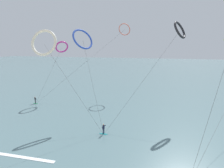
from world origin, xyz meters
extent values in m
cube|color=slate|center=(0.00, 108.43, 0.04)|extent=(400.00, 200.00, 0.08)
ellipsoid|color=teal|center=(-0.10, 18.99, 0.11)|extent=(1.40, 0.40, 0.06)
cylinder|color=#191E38|center=(-0.13, 18.85, 0.54)|extent=(0.12, 0.12, 0.80)
cylinder|color=#191E38|center=(-0.07, 19.13, 0.54)|extent=(0.12, 0.12, 0.80)
cube|color=#191E38|center=(-0.10, 18.99, 1.25)|extent=(0.26, 0.35, 0.62)
sphere|color=tan|center=(-0.10, 18.99, 1.67)|extent=(0.22, 0.22, 0.22)
cylinder|color=#191E38|center=(-0.14, 18.90, 1.30)|extent=(0.51, 0.19, 0.39)
cylinder|color=#191E38|center=(-0.06, 19.33, 1.30)|extent=(0.51, 0.19, 0.39)
ellipsoid|color=#199351|center=(-20.44, 28.89, 0.11)|extent=(1.40, 0.40, 0.06)
cylinder|color=black|center=(-20.55, 28.97, 0.54)|extent=(0.12, 0.12, 0.80)
cylinder|color=black|center=(-20.33, 28.81, 0.54)|extent=(0.12, 0.12, 0.80)
cube|color=black|center=(-20.44, 28.89, 1.25)|extent=(0.38, 0.35, 0.62)
sphere|color=tan|center=(-20.44, 28.89, 1.67)|extent=(0.22, 0.22, 0.22)
cylinder|color=black|center=(-20.62, 29.14, 1.30)|extent=(0.37, 0.46, 0.39)
cylinder|color=black|center=(-20.26, 28.88, 1.30)|extent=(0.37, 0.46, 0.39)
cylinder|color=#3F3F3F|center=(13.03, 13.72, 7.72)|extent=(4.17, 5.39, 15.44)
torus|color=#EA7260|center=(-2.61, 45.38, 18.03)|extent=(3.61, 2.11, 3.22)
cylinder|color=#3F3F3F|center=(-11.53, 37.13, 8.95)|extent=(17.85, 16.52, 17.92)
torus|color=black|center=(10.91, 32.60, 16.45)|extent=(3.47, 4.24, 3.47)
cylinder|color=#3F3F3F|center=(5.40, 25.80, 8.13)|extent=(11.03, 13.64, 16.27)
torus|color=#2647B7|center=(-6.49, 26.33, 14.70)|extent=(4.10, 4.88, 3.89)
cylinder|color=#3F3F3F|center=(-3.29, 22.66, 7.27)|extent=(6.42, 7.37, 14.54)
torus|color=#CC288E|center=(-16.84, 35.99, 13.26)|extent=(3.69, 3.73, 3.00)
cylinder|color=#3F3F3F|center=(-18.64, 32.44, 6.54)|extent=(3.63, 7.13, 13.09)
torus|color=silver|center=(-8.40, 17.41, 13.88)|extent=(4.05, 1.96, 3.84)
cylinder|color=#3F3F3F|center=(-4.25, 18.20, 6.85)|extent=(8.33, 1.61, 13.70)
camera|label=1|loc=(8.00, -4.93, 13.29)|focal=28.46mm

